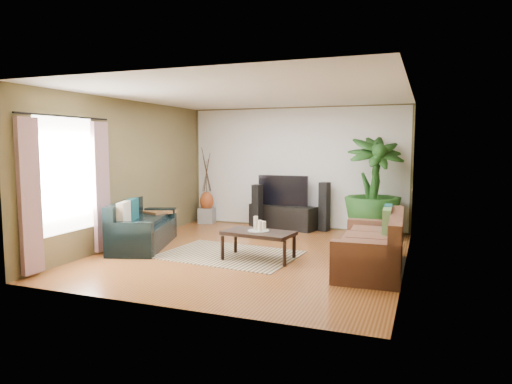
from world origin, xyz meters
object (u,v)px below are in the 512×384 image
at_px(tv_stand, 283,217).
at_px(coffee_table, 259,245).
at_px(side_table, 159,224).
at_px(television, 283,190).
at_px(speaker_right, 324,207).
at_px(vase, 207,201).
at_px(potted_plant, 373,187).
at_px(pedestal, 207,216).
at_px(sofa_left, 144,224).
at_px(speaker_left, 257,207).
at_px(sofa_right, 371,241).

bearing_deg(tv_stand, coffee_table, -65.93).
bearing_deg(tv_stand, side_table, -122.16).
relative_size(television, speaker_right, 1.07).
distance_m(coffee_table, vase, 3.67).
bearing_deg(potted_plant, pedestal, 175.77).
relative_size(speaker_right, side_table, 1.89).
distance_m(sofa_left, potted_plant, 4.55).
distance_m(sofa_left, coffee_table, 2.31).
distance_m(speaker_left, vase, 1.46).
height_order(speaker_right, vase, speaker_right).
height_order(speaker_left, vase, speaker_left).
xyz_separation_m(coffee_table, speaker_left, (-0.94, 2.46, 0.26)).
xyz_separation_m(vase, side_table, (-0.13, -1.89, -0.24)).
distance_m(sofa_right, television, 3.58).
bearing_deg(sofa_right, potted_plant, -176.47).
xyz_separation_m(television, speaker_right, (0.94, 0.00, -0.32)).
distance_m(sofa_left, speaker_right, 3.85).
xyz_separation_m(speaker_left, speaker_right, (1.42, 0.34, 0.03)).
relative_size(speaker_left, side_table, 1.77).
bearing_deg(sofa_left, vase, -16.66).
bearing_deg(potted_plant, sofa_left, -148.20).
bearing_deg(sofa_left, speaker_left, -48.20).
height_order(sofa_right, vase, sofa_right).
relative_size(television, speaker_left, 1.14).
bearing_deg(vase, pedestal, 0.00).
height_order(tv_stand, pedestal, tv_stand).
relative_size(tv_stand, side_table, 2.76).
xyz_separation_m(pedestal, vase, (0.00, 0.00, 0.34)).
height_order(speaker_left, side_table, speaker_left).
distance_m(speaker_left, speaker_right, 1.46).
bearing_deg(coffee_table, tv_stand, 107.08).
height_order(potted_plant, pedestal, potted_plant).
relative_size(sofa_left, tv_stand, 1.21).
relative_size(sofa_left, coffee_table, 1.65).
relative_size(sofa_left, television, 1.65).
bearing_deg(potted_plant, tv_stand, 171.77).
xyz_separation_m(sofa_right, pedestal, (-4.14, 2.76, -0.25)).
distance_m(coffee_table, side_table, 2.65).
xyz_separation_m(coffee_table, television, (-0.46, 2.80, 0.62)).
bearing_deg(side_table, pedestal, 86.19).
xyz_separation_m(sofa_left, speaker_right, (2.78, 2.66, 0.11)).
distance_m(tv_stand, vase, 1.92).
bearing_deg(potted_plant, coffee_table, -121.32).
distance_m(speaker_left, side_table, 2.20).
distance_m(sofa_left, sofa_right, 4.09).
distance_m(speaker_right, pedestal, 2.86).
relative_size(sofa_left, speaker_right, 1.76).
xyz_separation_m(sofa_right, potted_plant, (-0.25, 2.47, 0.59)).
relative_size(tv_stand, pedestal, 4.31).
bearing_deg(speaker_right, speaker_left, -153.61).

